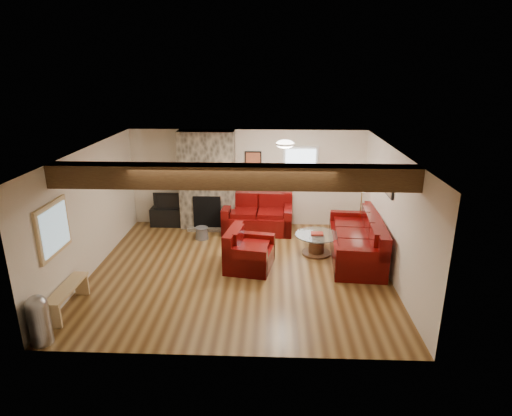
{
  "coord_description": "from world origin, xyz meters",
  "views": [
    {
      "loc": [
        0.65,
        -7.95,
        4.02
      ],
      "look_at": [
        0.32,
        0.4,
        1.22
      ],
      "focal_mm": 30.0,
      "sensor_mm": 36.0,
      "label": 1
    }
  ],
  "objects_px": {
    "loveseat": "(258,214)",
    "coffee_table": "(317,244)",
    "sofa_three": "(356,238)",
    "television": "(169,200)",
    "armchair_red": "(250,249)",
    "floor_lamp": "(362,188)",
    "tv_cabinet": "(170,217)"
  },
  "relations": [
    {
      "from": "armchair_red",
      "to": "tv_cabinet",
      "type": "relative_size",
      "value": 1.06
    },
    {
      "from": "loveseat",
      "to": "television",
      "type": "height_order",
      "value": "loveseat"
    },
    {
      "from": "sofa_three",
      "to": "coffee_table",
      "type": "height_order",
      "value": "sofa_three"
    },
    {
      "from": "coffee_table",
      "to": "floor_lamp",
      "type": "relative_size",
      "value": 0.67
    },
    {
      "from": "sofa_three",
      "to": "loveseat",
      "type": "relative_size",
      "value": 1.41
    },
    {
      "from": "loveseat",
      "to": "armchair_red",
      "type": "relative_size",
      "value": 1.68
    },
    {
      "from": "armchair_red",
      "to": "television",
      "type": "relative_size",
      "value": 1.36
    },
    {
      "from": "loveseat",
      "to": "television",
      "type": "relative_size",
      "value": 2.29
    },
    {
      "from": "armchair_red",
      "to": "floor_lamp",
      "type": "distance_m",
      "value": 3.29
    },
    {
      "from": "coffee_table",
      "to": "floor_lamp",
      "type": "xyz_separation_m",
      "value": [
        1.15,
        1.11,
        0.99
      ]
    },
    {
      "from": "television",
      "to": "coffee_table",
      "type": "bearing_deg",
      "value": -24.17
    },
    {
      "from": "coffee_table",
      "to": "television",
      "type": "height_order",
      "value": "television"
    },
    {
      "from": "loveseat",
      "to": "coffee_table",
      "type": "bearing_deg",
      "value": -42.39
    },
    {
      "from": "loveseat",
      "to": "floor_lamp",
      "type": "bearing_deg",
      "value": -3.21
    },
    {
      "from": "tv_cabinet",
      "to": "television",
      "type": "relative_size",
      "value": 1.28
    },
    {
      "from": "loveseat",
      "to": "tv_cabinet",
      "type": "bearing_deg",
      "value": 175.05
    },
    {
      "from": "loveseat",
      "to": "floor_lamp",
      "type": "relative_size",
      "value": 1.2
    },
    {
      "from": "armchair_red",
      "to": "floor_lamp",
      "type": "xyz_separation_m",
      "value": [
        2.6,
        1.84,
        0.81
      ]
    },
    {
      "from": "armchair_red",
      "to": "sofa_three",
      "type": "bearing_deg",
      "value": -65.97
    },
    {
      "from": "coffee_table",
      "to": "television",
      "type": "relative_size",
      "value": 1.28
    },
    {
      "from": "armchair_red",
      "to": "coffee_table",
      "type": "height_order",
      "value": "armchair_red"
    },
    {
      "from": "sofa_three",
      "to": "armchair_red",
      "type": "height_order",
      "value": "sofa_three"
    },
    {
      "from": "television",
      "to": "floor_lamp",
      "type": "relative_size",
      "value": 0.52
    },
    {
      "from": "sofa_three",
      "to": "loveseat",
      "type": "xyz_separation_m",
      "value": [
        -2.2,
        1.51,
        -0.01
      ]
    },
    {
      "from": "loveseat",
      "to": "tv_cabinet",
      "type": "relative_size",
      "value": 1.79
    },
    {
      "from": "television",
      "to": "tv_cabinet",
      "type": "bearing_deg",
      "value": 0.0
    },
    {
      "from": "loveseat",
      "to": "coffee_table",
      "type": "height_order",
      "value": "loveseat"
    },
    {
      "from": "armchair_red",
      "to": "floor_lamp",
      "type": "height_order",
      "value": "floor_lamp"
    },
    {
      "from": "coffee_table",
      "to": "sofa_three",
      "type": "bearing_deg",
      "value": -10.74
    },
    {
      "from": "television",
      "to": "loveseat",
      "type": "bearing_deg",
      "value": -7.36
    },
    {
      "from": "loveseat",
      "to": "coffee_table",
      "type": "distance_m",
      "value": 1.94
    },
    {
      "from": "tv_cabinet",
      "to": "coffee_table",
      "type": "bearing_deg",
      "value": -24.17
    }
  ]
}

